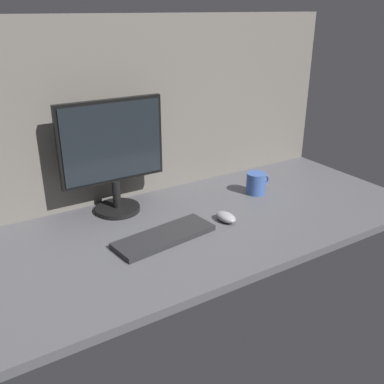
{
  "coord_description": "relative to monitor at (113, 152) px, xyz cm",
  "views": [
    {
      "loc": [
        -80.45,
        -125.61,
        75.83
      ],
      "look_at": [
        -9.04,
        0.0,
        14.0
      ],
      "focal_mm": 40.59,
      "sensor_mm": 36.0,
      "label": 1
    }
  ],
  "objects": [
    {
      "name": "monitor",
      "position": [
        0.0,
        0.0,
        0.0
      ],
      "size": [
        41.59,
        18.0,
        44.75
      ],
      "color": "black",
      "rests_on": "ground_plane"
    },
    {
      "name": "keyboard",
      "position": [
        4.98,
        -31.03,
        -23.7
      ],
      "size": [
        38.34,
        17.56,
        2.0
      ],
      "primitive_type": "cube",
      "rotation": [
        0.0,
        0.0,
        0.13
      ],
      "color": "#262628",
      "rests_on": "ground_plane"
    },
    {
      "name": "mouse",
      "position": [
        31.66,
        -31.15,
        -23.0
      ],
      "size": [
        6.26,
        9.97,
        3.4
      ],
      "primitive_type": "ellipsoid",
      "rotation": [
        0.0,
        0.0,
        0.07
      ],
      "color": "#99999E",
      "rests_on": "ground_plane"
    },
    {
      "name": "cubicle_wall_back",
      "position": [
        22.59,
        12.36,
        12.12
      ],
      "size": [
        180.0,
        5.0,
        73.63
      ],
      "color": "slate",
      "rests_on": "ground_plane"
    },
    {
      "name": "ground_plane",
      "position": [
        22.59,
        -25.14,
        -26.2
      ],
      "size": [
        180.0,
        80.0,
        3.0
      ],
      "primitive_type": "cube",
      "color": "#515156"
    },
    {
      "name": "mug_ceramic_blue",
      "position": [
        58.88,
        -16.04,
        -19.99
      ],
      "size": [
        11.67,
        8.31,
        9.38
      ],
      "color": "#38569E",
      "rests_on": "ground_plane"
    }
  ]
}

